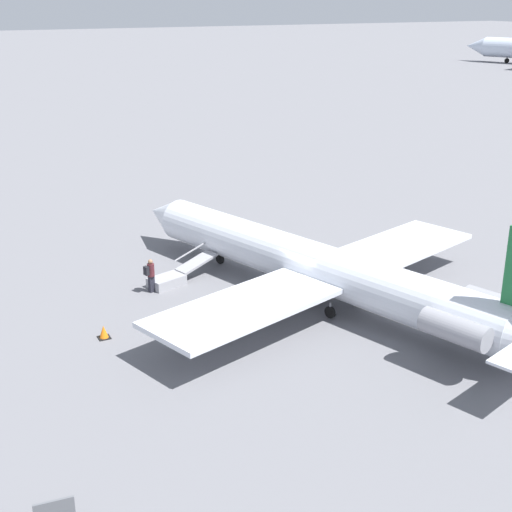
% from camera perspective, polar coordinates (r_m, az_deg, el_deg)
% --- Properties ---
extents(ground_plane, '(600.00, 600.00, 0.00)m').
position_cam_1_polar(ground_plane, '(35.13, 4.43, -3.42)').
color(ground_plane, slate).
extents(airplane_main, '(25.78, 19.97, 6.01)m').
position_cam_1_polar(airplane_main, '(33.95, 5.55, -1.03)').
color(airplane_main, silver).
rests_on(airplane_main, ground).
extents(boarding_stairs, '(2.18, 4.13, 1.56)m').
position_cam_1_polar(boarding_stairs, '(36.92, -6.67, -1.70)').
color(boarding_stairs, '#99999E').
rests_on(boarding_stairs, ground).
extents(passenger, '(0.42, 0.57, 1.74)m').
position_cam_1_polar(passenger, '(35.80, -8.45, -1.39)').
color(passenger, '#23232D').
rests_on(passenger, ground).
extents(traffic_cone_near_stairs, '(0.53, 0.53, 0.58)m').
position_cam_1_polar(traffic_cone_near_stairs, '(31.74, -12.09, -5.99)').
color(traffic_cone_near_stairs, black).
rests_on(traffic_cone_near_stairs, ground).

